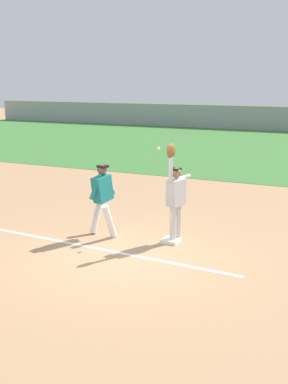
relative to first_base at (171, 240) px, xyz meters
name	(u,v)px	position (x,y,z in m)	size (l,w,h in m)	color
ground_plane	(124,257)	(-0.56, -1.27, -0.04)	(82.19, 82.19, 0.00)	tan
outfield_grass	(272,149)	(-0.56, 16.35, -0.04)	(51.92, 18.70, 0.01)	#3D7533
chalk_foul_line	(6,231)	(-4.00, -0.90, -0.04)	(12.00, 0.10, 0.01)	white
first_base	(171,240)	(0.00, 0.00, 0.00)	(0.38, 0.38, 0.08)	white
fielder	(176,194)	(0.06, 0.10, 1.08)	(0.36, 0.89, 2.28)	silver
runner	(102,195)	(-1.64, -0.23, 0.96)	(0.75, 0.84, 1.72)	white
baseball	(159,148)	(-0.49, 0.42, 2.04)	(0.07, 0.07, 0.07)	white
parked_car_tan	(179,115)	(-10.76, 29.49, 0.63)	(4.47, 2.25, 1.25)	tan
parked_car_black	(245,116)	(-5.14, 29.73, 0.63)	(4.43, 2.17, 1.25)	black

